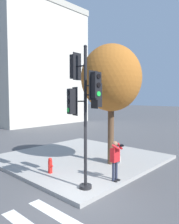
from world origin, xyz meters
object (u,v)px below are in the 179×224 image
Objects in this scene: person_photographer at (115,157)px; trash_bin at (115,154)px; street_tree at (111,79)px; traffic_signal_pole at (85,99)px; fire_hydrant at (50,165)px.

trash_bin is at bearing 36.67° from person_photographer.
person_photographer is at bearing -138.12° from street_tree.
street_tree reaches higher than trash_bin.
traffic_signal_pole is 2.79m from person_photographer.
traffic_signal_pole is at bearing -162.22° from trash_bin.
traffic_signal_pole reaches higher than fire_hydrant.
traffic_signal_pole reaches higher than person_photographer.
person_photographer is 0.27× the size of street_tree.
traffic_signal_pole is 4.56m from trash_bin.
person_photographer is at bearing -64.69° from fire_hydrant.
trash_bin is at bearing -20.54° from fire_hydrant.
fire_hydrant is 3.47m from trash_bin.
traffic_signal_pole is 3.80m from fire_hydrant.
fire_hydrant is at bearing 115.31° from person_photographer.
traffic_signal_pole is at bearing -159.86° from street_tree.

